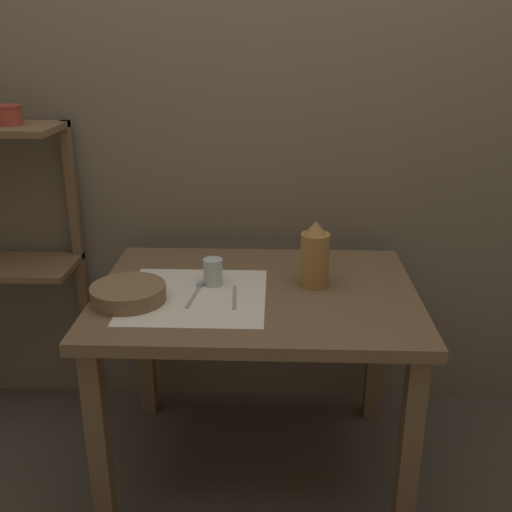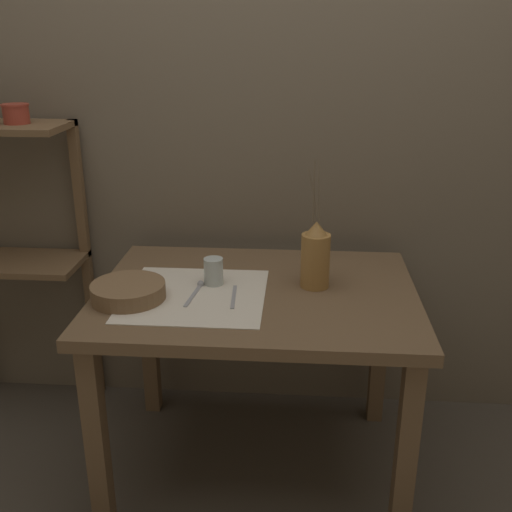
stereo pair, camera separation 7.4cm
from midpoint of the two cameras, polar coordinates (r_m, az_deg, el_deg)
The scene contains 12 objects.
ground_plane at distance 2.39m, azimuth 0.99°, elevation -19.31°, with size 12.00×12.00×0.00m, color #473F35.
stone_wall_back at distance 2.37m, azimuth 1.93°, elevation 12.43°, with size 7.00×0.06×2.40m.
wooden_table at distance 2.05m, azimuth 1.10°, elevation -5.81°, with size 1.07×0.80×0.73m.
wooden_shelf_unit at distance 2.55m, azimuth -21.62°, elevation 3.31°, with size 0.55×0.29×1.22m.
linen_cloth at distance 1.97m, azimuth -4.76°, elevation -3.73°, with size 0.46×0.46×0.00m.
pitcher_with_flowers at distance 2.01m, azimuth 6.73°, elevation -0.05°, with size 0.10×0.10×0.44m.
wooden_bowl at distance 1.96m, azimuth -11.02°, elevation -3.34°, with size 0.24×0.24×0.05m.
glass_tumbler_near at distance 2.03m, azimuth -3.03°, elevation -1.47°, with size 0.07×0.07×0.09m.
knife_center at distance 1.98m, azimuth -8.47°, elevation -3.62°, with size 0.03×0.18×0.00m.
spoon_inner at distance 2.01m, azimuth -4.51°, elevation -3.08°, with size 0.04×0.19×0.02m.
fork_outer at distance 1.94m, azimuth -1.05°, elevation -3.91°, with size 0.02×0.18×0.00m.
metal_pot_small at distance 2.39m, azimuth -21.07°, elevation 12.61°, with size 0.10×0.10×0.07m.
Camera 2 is at (0.14, -1.83, 1.54)m, focal length 42.00 mm.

